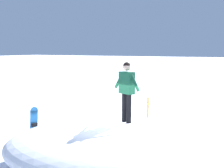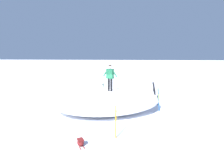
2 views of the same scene
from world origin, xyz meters
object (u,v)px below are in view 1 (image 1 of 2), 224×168
at_px(snowboarder_standing, 127,86).
at_px(backpack_near, 186,129).
at_px(trail_marker_pole, 148,114).
at_px(snowboard_tertiary_upright, 34,130).

height_order(snowboarder_standing, backpack_near, snowboarder_standing).
distance_m(snowboarder_standing, trail_marker_pole, 3.95).
bearing_deg(trail_marker_pole, snowboarder_standing, -168.35).
relative_size(snowboarder_standing, trail_marker_pole, 1.13).
bearing_deg(trail_marker_pole, snowboard_tertiary_upright, 148.23).
distance_m(snowboard_tertiary_upright, backpack_near, 6.21).
xyz_separation_m(snowboard_tertiary_upright, backpack_near, (4.83, -3.85, -0.67)).
relative_size(snowboard_tertiary_upright, backpack_near, 3.10).
distance_m(snowboarder_standing, backpack_near, 4.97).
bearing_deg(snowboarder_standing, trail_marker_pole, 11.65).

